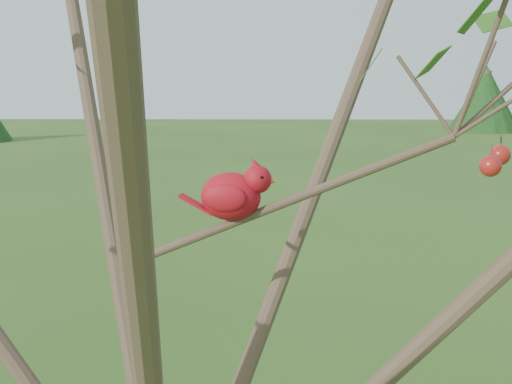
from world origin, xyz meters
TOP-DOWN VIEW (x-y plane):
  - crabapple_tree at (0.03, -0.02)m, footprint 2.35×2.05m
  - cardinal at (0.14, 0.08)m, footprint 0.20×0.11m
  - distant_trees at (-1.76, 25.12)m, footprint 40.71×13.39m

SIDE VIEW (x-z plane):
  - distant_trees at x=-1.76m, z-range -0.17..2.94m
  - cardinal at x=0.14m, z-range 2.02..2.15m
  - crabapple_tree at x=0.03m, z-range 0.65..3.60m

